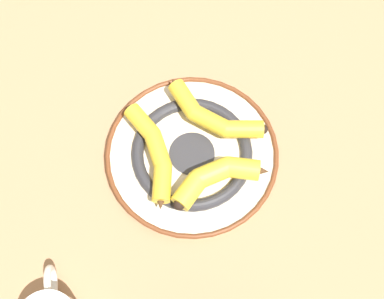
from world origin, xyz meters
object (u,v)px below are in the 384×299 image
(decorative_bowl, at_px, (192,154))
(banana_c, at_px, (155,153))
(banana_b, at_px, (217,176))
(banana_a, at_px, (211,116))

(decorative_bowl, xyz_separation_m, banana_c, (0.06, -0.02, 0.03))
(banana_b, distance_m, banana_c, 0.11)
(banana_b, height_order, banana_c, banana_b)
(banana_a, height_order, banana_c, same)
(banana_a, bearing_deg, banana_c, -113.99)
(decorative_bowl, bearing_deg, banana_b, 103.08)
(decorative_bowl, relative_size, banana_c, 1.51)
(decorative_bowl, bearing_deg, banana_a, -143.33)
(banana_c, bearing_deg, banana_a, -72.29)
(banana_b, bearing_deg, banana_c, -46.04)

